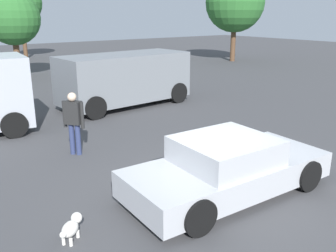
% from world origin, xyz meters
% --- Properties ---
extents(ground_plane, '(80.00, 80.00, 0.00)m').
position_xyz_m(ground_plane, '(0.00, 0.00, 0.00)').
color(ground_plane, '#424244').
extents(sedan_foreground, '(4.27, 1.98, 1.16)m').
position_xyz_m(sedan_foreground, '(0.12, -0.24, 0.54)').
color(sedan_foreground, '#B7BABF').
rests_on(sedan_foreground, ground_plane).
extents(dog, '(0.48, 0.44, 0.37)m').
position_xyz_m(dog, '(-2.98, 0.07, 0.22)').
color(dog, white).
rests_on(dog, ground_plane).
extents(suv_dark, '(5.10, 2.49, 1.98)m').
position_xyz_m(suv_dark, '(2.18, 7.31, 1.09)').
color(suv_dark, gray).
rests_on(suv_dark, ground_plane).
extents(pedestrian, '(0.44, 0.46, 1.60)m').
position_xyz_m(pedestrian, '(-1.44, 3.54, 0.95)').
color(pedestrian, navy).
rests_on(pedestrian, ground_plane).
extents(tree_back_center, '(4.23, 4.23, 6.30)m').
position_xyz_m(tree_back_center, '(15.66, 14.70, 4.17)').
color(tree_back_center, brown).
rests_on(tree_back_center, ground_plane).
extents(tree_back_right, '(3.22, 3.22, 5.82)m').
position_xyz_m(tree_back_right, '(3.71, 25.57, 4.19)').
color(tree_back_right, brown).
rests_on(tree_back_right, ground_plane).
extents(tree_far_right, '(2.82, 2.82, 4.61)m').
position_xyz_m(tree_far_right, '(0.61, 16.09, 3.18)').
color(tree_far_right, brown).
rests_on(tree_far_right, ground_plane).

